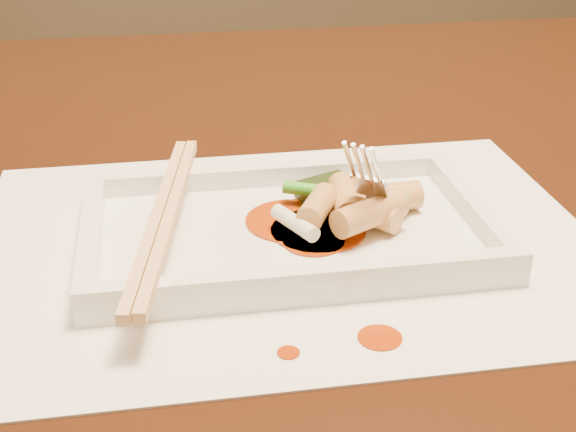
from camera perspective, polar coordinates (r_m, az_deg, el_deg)
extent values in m
cube|color=black|center=(0.65, 4.66, 2.07)|extent=(1.40, 0.90, 0.04)
cube|color=white|center=(0.52, 0.00, -1.84)|extent=(0.40, 0.30, 0.00)
cylinder|color=#A83104|center=(0.43, 6.55, -8.59)|extent=(0.02, 0.02, 0.00)
cylinder|color=#A83104|center=(0.42, 0.03, -9.69)|extent=(0.01, 0.01, 0.00)
cube|color=white|center=(0.52, 0.00, -1.38)|extent=(0.26, 0.16, 0.01)
cube|color=white|center=(0.58, -1.22, 2.98)|extent=(0.26, 0.01, 0.01)
cube|color=white|center=(0.45, 1.57, -4.52)|extent=(0.26, 0.01, 0.01)
cube|color=white|center=(0.51, -13.84, -1.34)|extent=(0.01, 0.14, 0.01)
cube|color=white|center=(0.55, 12.92, 0.69)|extent=(0.01, 0.14, 0.01)
cube|color=black|center=(0.56, 2.87, 1.87)|extent=(0.05, 0.04, 0.01)
cylinder|color=#EAEACC|center=(0.50, 0.49, -0.49)|extent=(0.03, 0.04, 0.01)
cylinder|color=#309618|center=(0.54, 4.07, 1.57)|extent=(0.08, 0.04, 0.01)
cube|color=#E3B071|center=(0.50, -9.23, 0.06)|extent=(0.05, 0.23, 0.01)
cube|color=#E3B071|center=(0.50, -8.32, 0.13)|extent=(0.05, 0.23, 0.01)
cylinder|color=#A83104|center=(0.50, 1.84, -1.81)|extent=(0.04, 0.04, 0.00)
cylinder|color=#A83104|center=(0.53, 0.34, -0.32)|extent=(0.06, 0.06, 0.00)
cylinder|color=#A83104|center=(0.52, 2.15, -1.04)|extent=(0.06, 0.06, 0.00)
cylinder|color=tan|center=(0.54, 6.05, 1.23)|extent=(0.04, 0.04, 0.02)
cylinder|color=tan|center=(0.54, 4.11, 1.19)|extent=(0.02, 0.05, 0.02)
cylinder|color=tan|center=(0.50, 5.83, 0.19)|extent=(0.05, 0.04, 0.02)
cylinder|color=tan|center=(0.52, 5.46, 0.38)|extent=(0.05, 0.05, 0.02)
cylinder|color=tan|center=(0.54, 5.08, 1.27)|extent=(0.03, 0.05, 0.02)
cylinder|color=tan|center=(0.51, 2.10, 0.64)|extent=(0.03, 0.04, 0.02)
cylinder|color=tan|center=(0.54, 7.39, 1.32)|extent=(0.04, 0.02, 0.02)
cylinder|color=tan|center=(0.53, 7.35, 0.86)|extent=(0.04, 0.04, 0.02)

